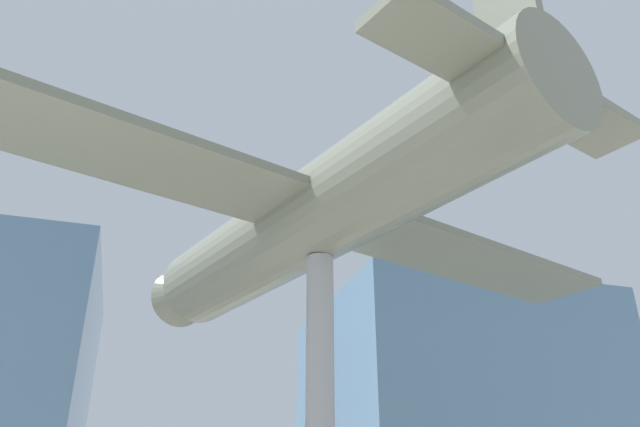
# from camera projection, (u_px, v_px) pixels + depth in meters

# --- Properties ---
(glass_pavilion_right) EXTENTS (11.77, 10.94, 10.82)m
(glass_pavilion_right) POSITION_uv_depth(u_px,v_px,m) (458.00, 424.00, 27.26)
(glass_pavilion_right) COLOR slate
(glass_pavilion_right) RESTS_ON ground_plane
(support_pylon_central) EXTENTS (0.53, 0.53, 6.14)m
(support_pylon_central) POSITION_uv_depth(u_px,v_px,m) (320.00, 419.00, 11.01)
(support_pylon_central) COLOR #999EA3
(support_pylon_central) RESTS_ON ground_plane
(suspended_airplane) EXTENTS (16.72, 13.00, 3.56)m
(suspended_airplane) POSITION_uv_depth(u_px,v_px,m) (313.00, 217.00, 12.96)
(suspended_airplane) COLOR slate
(suspended_airplane) RESTS_ON support_pylon_central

